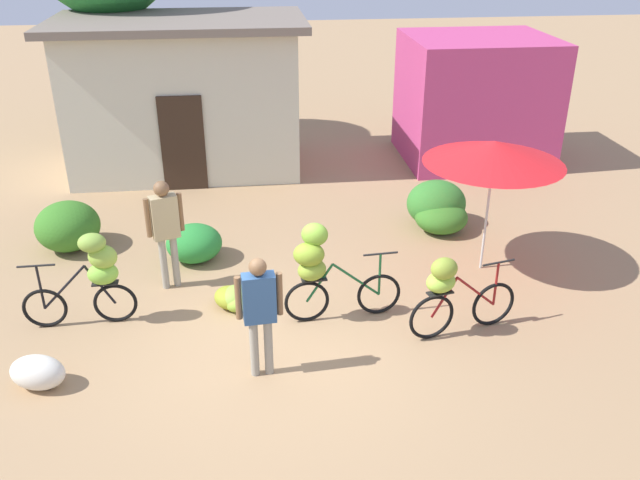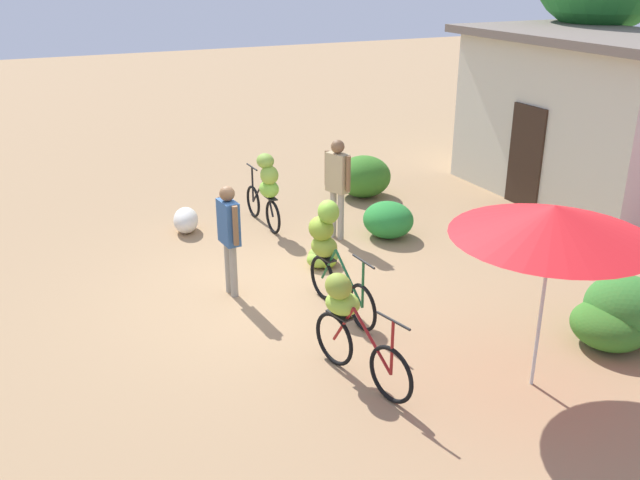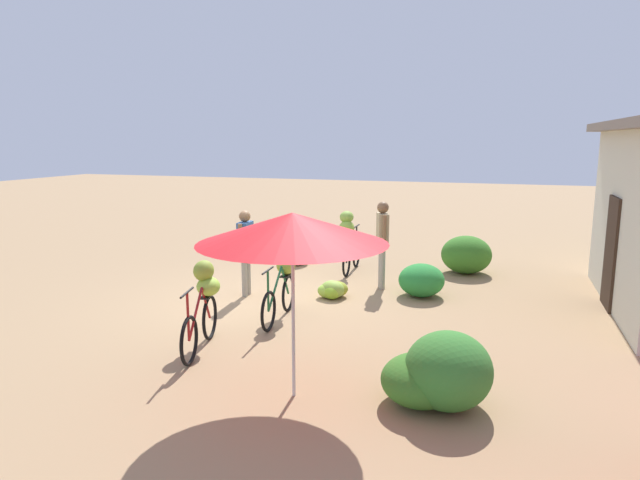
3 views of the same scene
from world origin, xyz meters
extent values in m
plane|color=#A17F58|center=(0.00, 0.00, 0.00)|extent=(60.00, 60.00, 0.00)
cube|color=beige|center=(-1.50, 7.49, 1.57)|extent=(4.84, 2.70, 3.15)
cube|color=#72665B|center=(-1.50, 7.49, 3.23)|extent=(5.34, 3.20, 0.16)
cube|color=#332319|center=(-1.50, 6.12, 1.00)|extent=(0.90, 0.06, 2.00)
cylinder|color=brown|center=(-3.14, 9.25, 1.85)|extent=(0.28, 0.28, 3.71)
ellipsoid|color=#377723|center=(-3.35, 3.54, 0.43)|extent=(1.09, 1.12, 0.85)
ellipsoid|color=#298634|center=(-1.16, 2.84, 0.32)|extent=(0.93, 0.88, 0.63)
ellipsoid|color=#357C2D|center=(3.25, 3.75, 0.43)|extent=(1.10, 0.99, 0.87)
ellipsoid|color=#377626|center=(3.28, 3.45, 0.28)|extent=(0.97, 0.91, 0.57)
cylinder|color=beige|center=(3.55, 2.01, 1.06)|extent=(0.04, 0.04, 2.11)
cone|color=red|center=(3.55, 2.01, 2.01)|extent=(2.18, 2.18, 0.35)
torus|color=black|center=(-3.14, 1.03, 0.31)|extent=(0.61, 0.07, 0.61)
torus|color=black|center=(-2.18, 1.06, 0.31)|extent=(0.61, 0.07, 0.61)
cylinder|color=black|center=(-2.35, 1.05, 0.62)|extent=(0.37, 0.05, 0.65)
cylinder|color=black|center=(-2.83, 1.04, 0.62)|extent=(0.65, 0.05, 0.65)
cylinder|color=black|center=(-3.14, 1.03, 0.99)|extent=(0.50, 0.04, 0.03)
cylinder|color=black|center=(-3.14, 1.03, 0.65)|extent=(0.04, 0.04, 0.68)
cube|color=black|center=(-2.28, 1.06, 0.64)|extent=(0.36, 0.15, 0.02)
ellipsoid|color=#83C23E|center=(-2.28, 1.04, 0.81)|extent=(0.44, 0.36, 0.31)
ellipsoid|color=#8EB53F|center=(-2.25, 1.04, 1.07)|extent=(0.47, 0.41, 0.34)
ellipsoid|color=#84AB3F|center=(-2.35, 1.01, 1.30)|extent=(0.38, 0.30, 0.27)
torus|color=black|center=(1.59, 0.83, 0.32)|extent=(0.65, 0.10, 0.65)
torus|color=black|center=(0.53, 0.75, 0.32)|extent=(0.65, 0.10, 0.65)
cylinder|color=#19592D|center=(0.72, 0.76, 0.61)|extent=(0.40, 0.07, 0.59)
cylinder|color=#19592D|center=(1.25, 0.81, 0.61)|extent=(0.71, 0.09, 0.59)
cylinder|color=black|center=(1.59, 0.83, 0.99)|extent=(0.50, 0.07, 0.03)
cylinder|color=#19592D|center=(1.59, 0.83, 0.66)|extent=(0.04, 0.04, 0.66)
cube|color=black|center=(0.64, 0.76, 0.68)|extent=(0.37, 0.17, 0.02)
ellipsoid|color=#8AA733|center=(0.61, 0.74, 0.84)|extent=(0.49, 0.44, 0.30)
ellipsoid|color=olive|center=(0.56, 0.72, 1.10)|extent=(0.47, 0.39, 0.33)
ellipsoid|color=#7CB034|center=(0.65, 0.79, 1.36)|extent=(0.42, 0.37, 0.33)
torus|color=black|center=(3.14, 0.35, 0.34)|extent=(0.67, 0.20, 0.68)
torus|color=black|center=(2.18, 0.12, 0.34)|extent=(0.67, 0.20, 0.68)
cylinder|color=maroon|center=(2.35, 0.16, 0.62)|extent=(0.37, 0.12, 0.57)
cylinder|color=maroon|center=(2.83, 0.28, 0.62)|extent=(0.65, 0.19, 0.58)
cylinder|color=black|center=(3.14, 0.35, 1.01)|extent=(0.49, 0.14, 0.03)
cylinder|color=maroon|center=(3.14, 0.35, 0.67)|extent=(0.04, 0.04, 0.67)
cube|color=black|center=(2.28, 0.15, 0.71)|extent=(0.38, 0.22, 0.02)
ellipsoid|color=#99C43F|center=(2.29, 0.18, 0.86)|extent=(0.55, 0.51, 0.28)
ellipsoid|color=olive|center=(2.30, 0.12, 1.09)|extent=(0.39, 0.33, 0.31)
ellipsoid|color=#8CC02C|center=(-0.43, 1.26, 0.14)|extent=(0.49, 0.46, 0.28)
ellipsoid|color=#98C63E|center=(-0.47, 1.19, 0.14)|extent=(0.41, 0.47, 0.28)
ellipsoid|color=#8CAF3F|center=(-0.49, 1.25, 0.17)|extent=(0.57, 0.61, 0.34)
ellipsoid|color=olive|center=(-0.57, 1.27, 0.15)|extent=(0.62, 0.65, 0.31)
ellipsoid|color=silver|center=(-2.92, -0.34, 0.22)|extent=(0.79, 0.61, 0.44)
cylinder|color=gray|center=(-1.57, 1.96, 0.43)|extent=(0.11, 0.11, 0.86)
cylinder|color=gray|center=(-1.40, 2.02, 0.43)|extent=(0.11, 0.11, 0.86)
cube|color=tan|center=(-1.49, 1.99, 1.20)|extent=(0.44, 0.33, 0.68)
cylinder|color=brown|center=(-1.72, 1.90, 1.23)|extent=(0.08, 0.08, 0.61)
cylinder|color=brown|center=(-1.25, 2.08, 1.23)|extent=(0.08, 0.08, 0.61)
sphere|color=brown|center=(-1.49, 1.99, 1.66)|extent=(0.23, 0.23, 0.23)
cylinder|color=gray|center=(-0.25, -0.40, 0.40)|extent=(0.11, 0.11, 0.80)
cylinder|color=gray|center=(-0.07, -0.39, 0.40)|extent=(0.11, 0.11, 0.80)
cube|color=#33598C|center=(-0.16, -0.39, 1.12)|extent=(0.41, 0.23, 0.64)
cylinder|color=brown|center=(-0.40, -0.41, 1.16)|extent=(0.08, 0.08, 0.57)
cylinder|color=brown|center=(0.09, -0.37, 1.16)|extent=(0.08, 0.08, 0.57)
sphere|color=brown|center=(-0.16, -0.39, 1.55)|extent=(0.22, 0.22, 0.22)
camera|label=1|loc=(-0.23, -7.36, 5.33)|focal=37.54mm
camera|label=2|loc=(8.64, -3.10, 4.54)|focal=38.64mm
camera|label=3|loc=(9.26, 4.21, 3.00)|focal=31.01mm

